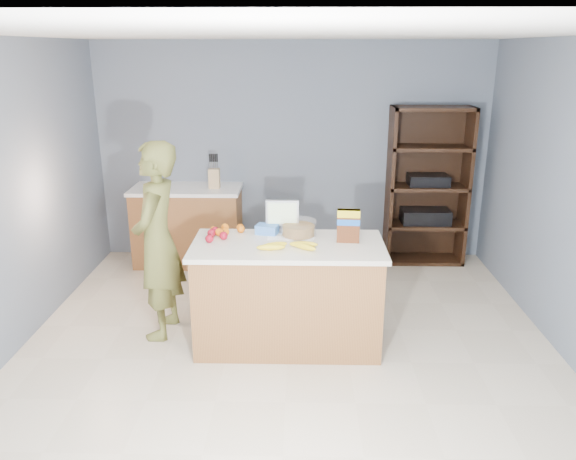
{
  "coord_description": "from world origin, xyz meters",
  "views": [
    {
      "loc": [
        0.1,
        -3.98,
        2.4
      ],
      "look_at": [
        0.0,
        0.35,
        1.0
      ],
      "focal_mm": 35.0,
      "sensor_mm": 36.0,
      "label": 1
    }
  ],
  "objects_px": {
    "counter_peninsula": "(288,298)",
    "person": "(158,241)",
    "shelving_unit": "(426,189)",
    "cereal_box": "(348,223)",
    "tv": "(282,214)"
  },
  "relations": [
    {
      "from": "person",
      "to": "tv",
      "type": "height_order",
      "value": "person"
    },
    {
      "from": "shelving_unit",
      "to": "cereal_box",
      "type": "distance_m",
      "value": 2.27
    },
    {
      "from": "counter_peninsula",
      "to": "shelving_unit",
      "type": "distance_m",
      "value": 2.61
    },
    {
      "from": "shelving_unit",
      "to": "tv",
      "type": "bearing_deg",
      "value": -132.56
    },
    {
      "from": "counter_peninsula",
      "to": "person",
      "type": "xyz_separation_m",
      "value": [
        -1.11,
        0.17,
        0.44
      ]
    },
    {
      "from": "counter_peninsula",
      "to": "shelving_unit",
      "type": "relative_size",
      "value": 0.87
    },
    {
      "from": "shelving_unit",
      "to": "cereal_box",
      "type": "relative_size",
      "value": 6.58
    },
    {
      "from": "person",
      "to": "cereal_box",
      "type": "bearing_deg",
      "value": 88.59
    },
    {
      "from": "counter_peninsula",
      "to": "cereal_box",
      "type": "height_order",
      "value": "cereal_box"
    },
    {
      "from": "tv",
      "to": "shelving_unit",
      "type": "bearing_deg",
      "value": 47.44
    },
    {
      "from": "shelving_unit",
      "to": "person",
      "type": "distance_m",
      "value": 3.25
    },
    {
      "from": "cereal_box",
      "to": "person",
      "type": "bearing_deg",
      "value": 175.73
    },
    {
      "from": "shelving_unit",
      "to": "tv",
      "type": "relative_size",
      "value": 6.38
    },
    {
      "from": "person",
      "to": "counter_peninsula",
      "type": "bearing_deg",
      "value": 84.03
    },
    {
      "from": "tv",
      "to": "cereal_box",
      "type": "bearing_deg",
      "value": -24.63
    }
  ]
}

